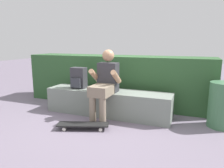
% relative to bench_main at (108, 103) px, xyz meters
% --- Properties ---
extents(ground_plane, '(24.00, 24.00, 0.00)m').
position_rel_bench_main_xyz_m(ground_plane, '(0.00, -0.25, -0.23)').
color(ground_plane, slate).
extents(bench_main, '(2.34, 0.50, 0.46)m').
position_rel_bench_main_xyz_m(bench_main, '(0.00, 0.00, 0.00)').
color(bench_main, gray).
rests_on(bench_main, ground).
extents(person_skater, '(0.49, 0.62, 1.21)m').
position_rel_bench_main_xyz_m(person_skater, '(0.05, -0.22, 0.43)').
color(person_skater, '#333338').
rests_on(person_skater, ground).
extents(skateboard_near_person, '(0.82, 0.46, 0.09)m').
position_rel_bench_main_xyz_m(skateboard_near_person, '(-0.09, -0.78, -0.16)').
color(skateboard_near_person, black).
rests_on(skateboard_near_person, ground).
extents(backpack_on_bench, '(0.28, 0.23, 0.40)m').
position_rel_bench_main_xyz_m(backpack_on_bench, '(-0.60, -0.01, 0.43)').
color(backpack_on_bench, '#333338').
rests_on(backpack_on_bench, bench_main).
extents(hedge_row, '(4.04, 0.73, 1.05)m').
position_rel_bench_main_xyz_m(hedge_row, '(-0.13, 0.82, 0.29)').
color(hedge_row, '#2D542D').
rests_on(hedge_row, ground).
extents(trash_bin, '(0.44, 0.44, 0.72)m').
position_rel_bench_main_xyz_m(trash_bin, '(1.93, 0.13, 0.13)').
color(trash_bin, '#3D6B47').
rests_on(trash_bin, ground).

